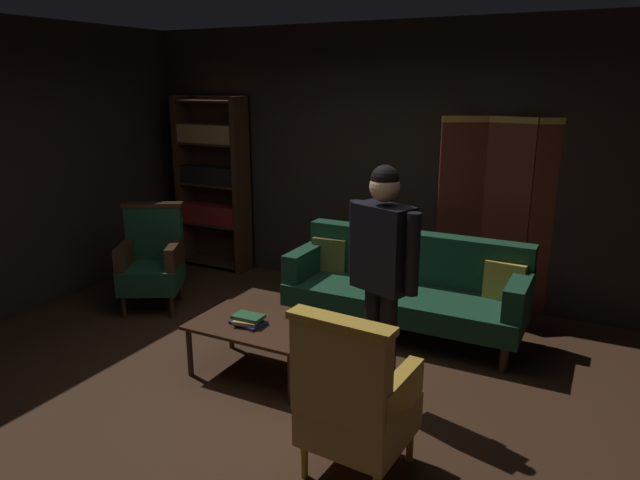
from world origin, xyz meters
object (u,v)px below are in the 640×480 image
Objects in this scene: bookshelf at (213,180)px; book_green_cloth at (248,317)px; armchair_gilt_accent at (354,400)px; folding_screen at (506,213)px; armchair_wing_left at (152,260)px; standing_figure at (382,266)px; book_navy_cloth at (249,323)px; velvet_couch at (407,283)px; coffee_table at (257,329)px; book_tan_leather at (248,320)px.

bookshelf is 2.88m from book_green_cloth.
folding_screen is at bearing 84.86° from armchair_gilt_accent.
armchair_wing_left is at bearing 152.94° from armchair_gilt_accent.
book_navy_cloth is (-1.04, -0.08, -0.59)m from standing_figure.
velvet_couch reaches higher than book_green_cloth.
armchair_wing_left is (-2.45, -0.62, 0.04)m from velvet_couch.
standing_figure reaches higher than armchair_wing_left.
velvet_couch is 2.11m from armchair_gilt_accent.
armchair_gilt_accent is at bearing -30.98° from book_green_cloth.
armchair_wing_left is 4.53× the size of book_green_cloth.
book_green_cloth is at bearing 0.00° from book_navy_cloth.
bookshelf is 4.22m from armchair_gilt_accent.
bookshelf reaches higher than coffee_table.
book_navy_cloth is 1.31× the size of book_tan_leather.
armchair_wing_left reaches higher than book_tan_leather.
coffee_table is 3.89× the size of book_navy_cloth.
folding_screen is 2.74m from book_navy_cloth.
armchair_gilt_accent is at bearing -27.06° from armchair_wing_left.
bookshelf reaches higher than armchair_gilt_accent.
book_tan_leather is at bearing 149.02° from armchair_gilt_accent.
book_green_cloth is at bearing -140.95° from coffee_table.
armchair_gilt_accent is (3.10, -2.81, -0.58)m from bookshelf.
armchair_wing_left is at bearing 155.99° from book_tan_leather.
folding_screen is 1.83× the size of armchair_wing_left.
armchair_gilt_accent is 1.40m from book_tan_leather.
bookshelf is at bearing 145.60° from standing_figure.
coffee_table is 0.09m from book_navy_cloth.
armchair_gilt_accent is 4.04× the size of book_navy_cloth.
book_tan_leather is at bearing -175.62° from standing_figure.
armchair_gilt_accent is 1.40m from book_green_cloth.
coffee_table is 1.39m from armchair_gilt_accent.
book_tan_leather is (1.89, -2.09, -0.61)m from bookshelf.
armchair_wing_left is at bearing 155.99° from book_green_cloth.
armchair_gilt_accent is 1.00× the size of armchair_wing_left.
book_green_cloth is at bearing 0.00° from book_tan_leather.
book_tan_leather is (-1.20, 0.72, -0.03)m from armchair_gilt_accent.
standing_figure is 1.19m from book_tan_leather.
book_navy_cloth is (-0.81, -1.35, -0.02)m from velvet_couch.
book_tan_leather is (-1.04, -0.08, -0.57)m from standing_figure.
armchair_gilt_accent is 5.28× the size of book_tan_leather.
standing_figure is (0.99, 0.04, 0.65)m from coffee_table.
folding_screen is 3.50m from armchair_wing_left.
velvet_couch is at bearing -126.42° from folding_screen.
armchair_wing_left is (-2.85, 1.46, 0.00)m from armchair_gilt_accent.
book_tan_leather is 0.03m from book_green_cloth.
book_green_cloth is (-0.81, -1.35, 0.03)m from velvet_couch.
coffee_table is 1.19m from standing_figure.
standing_figure is 7.42× the size of book_green_cloth.
armchair_gilt_accent reaches higher than book_tan_leather.
armchair_gilt_accent is at bearing -30.98° from book_navy_cloth.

